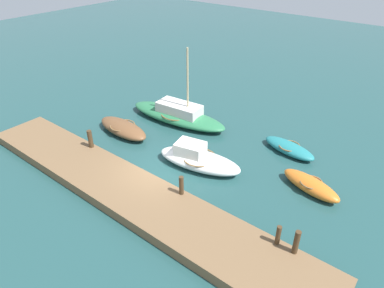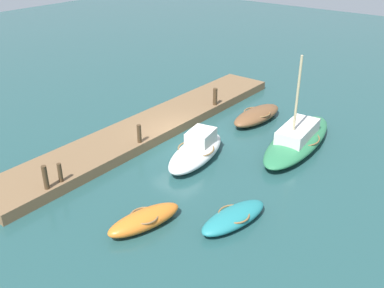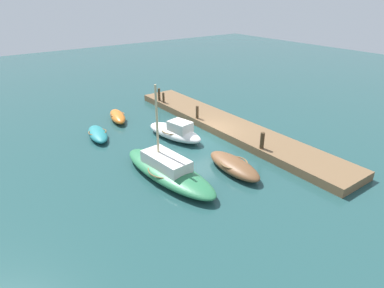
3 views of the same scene
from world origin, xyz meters
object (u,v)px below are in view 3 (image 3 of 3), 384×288
(rowboat_brown, at_px, (234,165))
(motorboat_white, at_px, (175,131))
(dinghy_orange, at_px, (118,116))
(mooring_post_east, at_px, (159,95))
(mooring_post_west, at_px, (262,141))
(sailboat_green, at_px, (168,170))
(rowboat_teal, at_px, (98,134))
(mooring_post_mid_east, at_px, (163,98))
(mooring_post_mid_west, at_px, (197,112))

(rowboat_brown, height_order, motorboat_white, motorboat_white)
(dinghy_orange, xyz_separation_m, mooring_post_east, (1.10, -4.42, 0.69))
(motorboat_white, bearing_deg, mooring_post_east, -34.10)
(motorboat_white, bearing_deg, dinghy_orange, 6.07)
(motorboat_white, height_order, mooring_post_east, mooring_post_east)
(rowboat_brown, height_order, mooring_post_west, mooring_post_west)
(sailboat_green, relative_size, rowboat_teal, 2.16)
(sailboat_green, distance_m, mooring_post_west, 6.09)
(motorboat_white, bearing_deg, mooring_post_mid_east, -36.49)
(mooring_post_west, bearing_deg, mooring_post_east, 0.00)
(rowboat_brown, bearing_deg, motorboat_white, 4.40)
(motorboat_white, distance_m, mooring_post_mid_east, 6.42)
(dinghy_orange, relative_size, mooring_post_mid_west, 3.42)
(rowboat_teal, relative_size, motorboat_white, 0.69)
(sailboat_green, bearing_deg, motorboat_white, -43.48)
(sailboat_green, distance_m, rowboat_teal, 7.36)
(mooring_post_west, distance_m, mooring_post_east, 11.79)
(dinghy_orange, height_order, sailboat_green, sailboat_green)
(mooring_post_mid_east, height_order, mooring_post_east, mooring_post_east)
(rowboat_brown, relative_size, mooring_post_mid_west, 4.27)
(rowboat_brown, xyz_separation_m, mooring_post_east, (12.22, -2.65, 0.66))
(rowboat_teal, xyz_separation_m, mooring_post_mid_east, (2.63, -6.92, 0.65))
(rowboat_brown, xyz_separation_m, mooring_post_west, (0.43, -2.65, 0.65))
(rowboat_brown, xyz_separation_m, motorboat_white, (5.72, 0.06, 0.12))
(sailboat_green, bearing_deg, rowboat_teal, 2.31)
(motorboat_white, bearing_deg, mooring_post_west, -164.44)
(rowboat_brown, bearing_deg, rowboat_teal, 29.52)
(sailboat_green, xyz_separation_m, mooring_post_east, (10.63, -5.95, 0.54))
(motorboat_white, relative_size, mooring_post_east, 4.54)
(dinghy_orange, xyz_separation_m, motorboat_white, (-5.41, -1.72, 0.15))
(mooring_post_west, xyz_separation_m, mooring_post_east, (11.79, 0.00, 0.02))
(sailboat_green, distance_m, mooring_post_mid_east, 11.59)
(dinghy_orange, bearing_deg, mooring_post_east, -61.96)
(rowboat_teal, distance_m, mooring_post_east, 7.72)
(rowboat_brown, bearing_deg, sailboat_green, 68.11)
(rowboat_teal, distance_m, mooring_post_mid_east, 7.43)
(rowboat_brown, distance_m, rowboat_teal, 9.86)
(motorboat_white, relative_size, mooring_post_west, 4.69)
(mooring_post_west, xyz_separation_m, mooring_post_mid_west, (6.41, 0.00, -0.04))
(dinghy_orange, height_order, mooring_post_mid_west, mooring_post_mid_west)
(rowboat_teal, bearing_deg, dinghy_orange, -37.35)
(rowboat_brown, distance_m, mooring_post_mid_east, 11.84)
(motorboat_white, height_order, mooring_post_mid_east, mooring_post_mid_east)
(mooring_post_mid_west, relative_size, mooring_post_east, 0.89)
(dinghy_orange, distance_m, mooring_post_mid_west, 6.19)
(mooring_post_east, bearing_deg, dinghy_orange, 103.95)
(rowboat_teal, bearing_deg, mooring_post_mid_east, -58.27)
(dinghy_orange, xyz_separation_m, mooring_post_mid_east, (0.40, -4.42, 0.60))
(mooring_post_west, distance_m, mooring_post_mid_west, 6.41)
(motorboat_white, relative_size, mooring_post_mid_west, 5.10)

